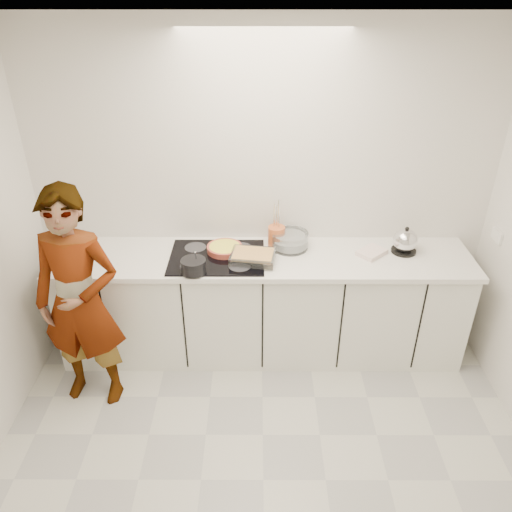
{
  "coord_description": "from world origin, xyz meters",
  "views": [
    {
      "loc": [
        -0.04,
        -2.04,
        2.85
      ],
      "look_at": [
        -0.05,
        1.05,
        1.05
      ],
      "focal_mm": 35.0,
      "sensor_mm": 36.0,
      "label": 1
    }
  ],
  "objects_px": {
    "saucepan": "(194,266)",
    "utensil_crock": "(276,236)",
    "baking_dish": "(253,256)",
    "cook": "(80,302)",
    "hob": "(217,257)",
    "kettle": "(405,241)",
    "tart_dish": "(225,248)",
    "mixing_bowl": "(290,241)"
  },
  "relations": [
    {
      "from": "saucepan",
      "to": "utensil_crock",
      "type": "xyz_separation_m",
      "value": [
        0.61,
        0.42,
        0.02
      ]
    },
    {
      "from": "baking_dish",
      "to": "cook",
      "type": "xyz_separation_m",
      "value": [
        -1.19,
        -0.43,
        -0.11
      ]
    },
    {
      "from": "hob",
      "to": "kettle",
      "type": "distance_m",
      "value": 1.46
    },
    {
      "from": "tart_dish",
      "to": "baking_dish",
      "type": "xyz_separation_m",
      "value": [
        0.22,
        -0.14,
        0.01
      ]
    },
    {
      "from": "utensil_crock",
      "to": "cook",
      "type": "relative_size",
      "value": 0.1
    },
    {
      "from": "mixing_bowl",
      "to": "kettle",
      "type": "distance_m",
      "value": 0.89
    },
    {
      "from": "utensil_crock",
      "to": "saucepan",
      "type": "bearing_deg",
      "value": -145.56
    },
    {
      "from": "saucepan",
      "to": "mixing_bowl",
      "type": "height_order",
      "value": "saucepan"
    },
    {
      "from": "hob",
      "to": "mixing_bowl",
      "type": "height_order",
      "value": "mixing_bowl"
    },
    {
      "from": "hob",
      "to": "mixing_bowl",
      "type": "xyz_separation_m",
      "value": [
        0.57,
        0.16,
        0.05
      ]
    },
    {
      "from": "baking_dish",
      "to": "utensil_crock",
      "type": "distance_m",
      "value": 0.31
    },
    {
      "from": "saucepan",
      "to": "mixing_bowl",
      "type": "relative_size",
      "value": 0.67
    },
    {
      "from": "kettle",
      "to": "tart_dish",
      "type": "bearing_deg",
      "value": -179.34
    },
    {
      "from": "hob",
      "to": "utensil_crock",
      "type": "distance_m",
      "value": 0.51
    },
    {
      "from": "mixing_bowl",
      "to": "kettle",
      "type": "xyz_separation_m",
      "value": [
        0.89,
        -0.06,
        0.03
      ]
    },
    {
      "from": "hob",
      "to": "baking_dish",
      "type": "distance_m",
      "value": 0.29
    },
    {
      "from": "saucepan",
      "to": "utensil_crock",
      "type": "distance_m",
      "value": 0.74
    },
    {
      "from": "saucepan",
      "to": "mixing_bowl",
      "type": "distance_m",
      "value": 0.82
    },
    {
      "from": "saucepan",
      "to": "baking_dish",
      "type": "height_order",
      "value": "saucepan"
    },
    {
      "from": "baking_dish",
      "to": "mixing_bowl",
      "type": "distance_m",
      "value": 0.36
    },
    {
      "from": "tart_dish",
      "to": "baking_dish",
      "type": "bearing_deg",
      "value": -32.29
    },
    {
      "from": "hob",
      "to": "saucepan",
      "type": "relative_size",
      "value": 3.28
    },
    {
      "from": "tart_dish",
      "to": "utensil_crock",
      "type": "bearing_deg",
      "value": 15.59
    },
    {
      "from": "tart_dish",
      "to": "baking_dish",
      "type": "height_order",
      "value": "baking_dish"
    },
    {
      "from": "baking_dish",
      "to": "utensil_crock",
      "type": "relative_size",
      "value": 2.15
    },
    {
      "from": "mixing_bowl",
      "to": "cook",
      "type": "xyz_separation_m",
      "value": [
        -1.48,
        -0.66,
        -0.13
      ]
    },
    {
      "from": "tart_dish",
      "to": "kettle",
      "type": "relative_size",
      "value": 1.51
    },
    {
      "from": "tart_dish",
      "to": "mixing_bowl",
      "type": "height_order",
      "value": "mixing_bowl"
    },
    {
      "from": "tart_dish",
      "to": "baking_dish",
      "type": "distance_m",
      "value": 0.26
    },
    {
      "from": "hob",
      "to": "utensil_crock",
      "type": "relative_size",
      "value": 4.29
    },
    {
      "from": "tart_dish",
      "to": "utensil_crock",
      "type": "relative_size",
      "value": 1.97
    },
    {
      "from": "mixing_bowl",
      "to": "cook",
      "type": "distance_m",
      "value": 1.63
    },
    {
      "from": "saucepan",
      "to": "utensil_crock",
      "type": "bearing_deg",
      "value": 34.44
    },
    {
      "from": "tart_dish",
      "to": "mixing_bowl",
      "type": "relative_size",
      "value": 1.0
    },
    {
      "from": "tart_dish",
      "to": "utensil_crock",
      "type": "xyz_separation_m",
      "value": [
        0.41,
        0.11,
        0.04
      ]
    },
    {
      "from": "hob",
      "to": "utensil_crock",
      "type": "bearing_deg",
      "value": 22.97
    },
    {
      "from": "tart_dish",
      "to": "cook",
      "type": "relative_size",
      "value": 0.2
    },
    {
      "from": "saucepan",
      "to": "tart_dish",
      "type": "bearing_deg",
      "value": 56.02
    },
    {
      "from": "baking_dish",
      "to": "saucepan",
      "type": "bearing_deg",
      "value": -158.82
    },
    {
      "from": "hob",
      "to": "kettle",
      "type": "bearing_deg",
      "value": 3.87
    },
    {
      "from": "tart_dish",
      "to": "saucepan",
      "type": "xyz_separation_m",
      "value": [
        -0.21,
        -0.31,
        0.03
      ]
    },
    {
      "from": "kettle",
      "to": "utensil_crock",
      "type": "bearing_deg",
      "value": 174.43
    }
  ]
}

